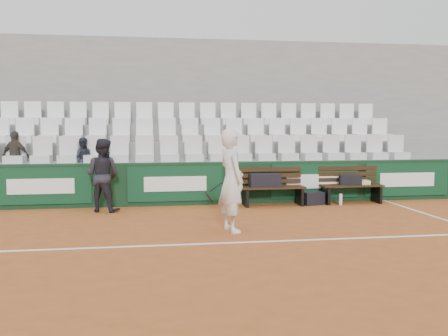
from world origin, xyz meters
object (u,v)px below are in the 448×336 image
water_bottle_near (246,200)px  spectator_c (82,140)px  sports_bag_left (265,180)px  tennis_player (231,181)px  bench_right (351,194)px  ball_kid (102,175)px  sports_bag_ground (313,198)px  spectator_b (15,137)px  bench_left (273,196)px  sports_bag_right (350,180)px  water_bottle_far (341,199)px

water_bottle_near → spectator_c: size_ratio=0.22×
sports_bag_left → tennis_player: bearing=-115.5°
bench_right → ball_kid: 5.87m
sports_bag_ground → spectator_b: (-6.92, 1.00, 1.45)m
bench_left → water_bottle_near: size_ratio=6.59×
sports_bag_left → spectator_c: (-4.24, 1.01, 0.92)m
sports_bag_ground → spectator_b: bearing=171.8°
sports_bag_ground → tennis_player: 3.65m
spectator_b → spectator_c: spectator_b is taller
ball_kid → bench_left: bearing=-154.6°
water_bottle_near → ball_kid: bearing=-174.5°
sports_bag_ground → water_bottle_near: size_ratio=2.18×
sports_bag_ground → spectator_c: bearing=169.5°
spectator_c → bench_left: bearing=164.2°
tennis_player → ball_kid: size_ratio=1.14×
sports_bag_left → spectator_c: bearing=166.6°
ball_kid → spectator_b: 2.51m
sports_bag_left → ball_kid: size_ratio=0.45×
bench_left → sports_bag_left: bearing=-175.6°
sports_bag_left → ball_kid: 3.69m
sports_bag_left → tennis_player: size_ratio=0.39×
ball_kid → spectator_c: spectator_c is taller
sports_bag_ground → ball_kid: 4.89m
sports_bag_left → sports_bag_right: sports_bag_left is taller
sports_bag_ground → water_bottle_far: bearing=-14.8°
bench_left → bench_right: bearing=1.9°
sports_bag_ground → tennis_player: bearing=-132.6°
water_bottle_near → ball_kid: ball_kid is taller
tennis_player → spectator_c: spectator_c is taller
bench_right → water_bottle_far: bench_right is taller
bench_right → water_bottle_near: bearing=178.3°
sports_bag_right → water_bottle_far: 0.59m
sports_bag_left → tennis_player: 2.91m
sports_bag_left → spectator_c: spectator_c is taller
tennis_player → sports_bag_right: bearing=38.5°
sports_bag_ground → bench_left: bearing=179.7°
water_bottle_near → water_bottle_far: bearing=-8.0°
bench_right → spectator_b: 8.08m
sports_bag_right → water_bottle_near: sports_bag_right is taller
water_bottle_near → water_bottle_far: (2.21, -0.31, 0.02)m
tennis_player → water_bottle_far: bearing=38.9°
bench_left → spectator_b: (-5.94, 1.00, 1.37)m
water_bottle_far → tennis_player: tennis_player is taller
sports_bag_ground → water_bottle_far: 0.65m
water_bottle_near → spectator_c: bearing=167.4°
sports_bag_left → spectator_c: 4.45m
bench_right → spectator_c: 6.59m
sports_bag_left → water_bottle_near: size_ratio=3.15×
water_bottle_near → tennis_player: (-0.84, -2.77, 0.80)m
water_bottle_far → sports_bag_left: bearing=175.0°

